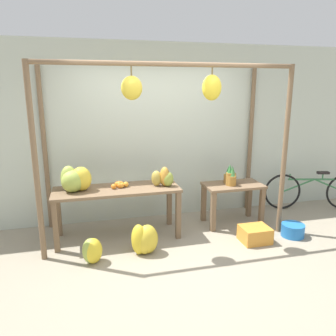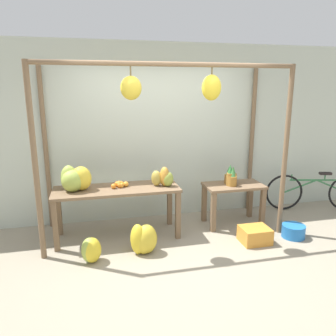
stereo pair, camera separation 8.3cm
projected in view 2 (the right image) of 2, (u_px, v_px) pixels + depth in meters
The scene contains 14 objects.
ground_plane at pixel (179, 258), 4.16m from camera, with size 20.00×20.00×0.00m, color gray.
shop_wall_back at pixel (155, 133), 5.27m from camera, with size 8.00×0.08×2.80m.
stall_awning at pixel (168, 119), 4.40m from camera, with size 3.41×1.17×2.42m.
display_table_main at pixel (117, 195), 4.64m from camera, with size 1.76×0.62×0.74m.
display_table_side at pixel (233, 193), 5.12m from camera, with size 0.91×0.51×0.65m.
banana_pile_on_table at pixel (74, 179), 4.48m from camera, with size 0.48×0.42×0.35m.
orange_pile at pixel (120, 185), 4.64m from camera, with size 0.25×0.17×0.09m.
pineapple_cluster at pixel (231, 177), 5.06m from camera, with size 0.20×0.28×0.34m.
banana_pile_ground_left at pixel (91, 250), 4.04m from camera, with size 0.31×0.32×0.32m.
banana_pile_ground_right at pixel (144, 239), 4.27m from camera, with size 0.42×0.40×0.41m.
fruit_crate_white at pixel (255, 235), 4.58m from camera, with size 0.40×0.33×0.22m.
blue_bucket at pixel (293, 231), 4.74m from camera, with size 0.33×0.33×0.19m.
parked_bicycle at pixel (316, 192), 5.75m from camera, with size 1.70×0.46×0.69m.
papaya_pile at pixel (164, 178), 4.69m from camera, with size 0.36×0.26×0.28m.
Camera 2 is at (-1.00, -3.64, 2.11)m, focal length 35.00 mm.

